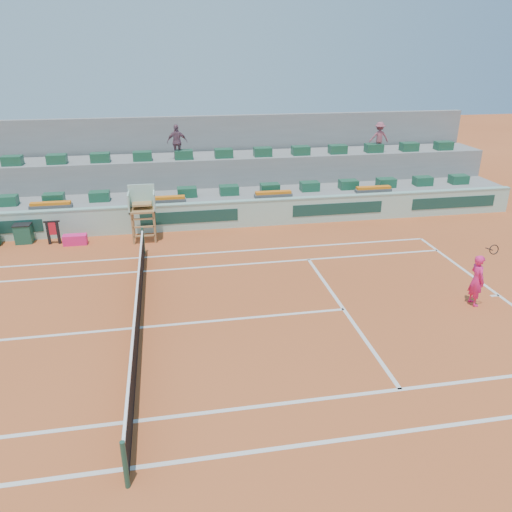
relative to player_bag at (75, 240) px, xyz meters
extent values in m
plane|color=#AC4A21|center=(2.90, -7.47, -0.22)|extent=(90.00, 90.00, 0.00)
cube|color=gray|center=(2.90, 3.23, 0.38)|extent=(36.00, 4.00, 1.20)
cube|color=gray|center=(2.90, 4.83, 1.08)|extent=(36.00, 2.40, 2.60)
cube|color=gray|center=(2.90, 6.43, 1.98)|extent=(36.00, 0.40, 4.40)
cube|color=#F92073|center=(0.00, 0.00, 0.00)|extent=(0.97, 0.43, 0.43)
imported|color=#774F61|center=(4.62, 4.24, 3.23)|extent=(1.00, 0.42, 1.70)
imported|color=#924956|center=(15.14, 4.24, 3.16)|extent=(1.06, 0.67, 1.56)
cube|color=silver|center=(14.78, -7.47, -0.21)|extent=(0.12, 10.97, 0.01)
cube|color=silver|center=(2.90, -12.95, -0.21)|extent=(23.77, 0.12, 0.01)
cube|color=silver|center=(2.90, -1.98, -0.21)|extent=(23.77, 0.12, 0.01)
cube|color=silver|center=(2.90, -11.58, -0.21)|extent=(23.77, 0.12, 0.01)
cube|color=silver|center=(2.90, -3.35, -0.21)|extent=(23.77, 0.12, 0.01)
cube|color=silver|center=(9.30, -7.47, -0.21)|extent=(0.12, 8.23, 0.01)
cube|color=silver|center=(2.90, -7.47, -0.21)|extent=(12.80, 0.12, 0.01)
cube|color=silver|center=(14.63, -7.47, -0.21)|extent=(0.30, 0.12, 0.01)
cube|color=black|center=(2.90, -7.47, 0.24)|extent=(0.03, 11.87, 0.92)
cube|color=white|center=(2.90, -7.47, 0.74)|extent=(0.06, 11.87, 0.07)
cylinder|color=#1D4432|center=(2.90, -13.40, 0.33)|extent=(0.10, 0.10, 1.10)
cylinder|color=#1D4432|center=(2.90, -1.53, 0.33)|extent=(0.10, 0.10, 1.10)
cube|color=#A3CEBA|center=(2.90, 1.03, 0.38)|extent=(36.00, 0.30, 1.20)
cube|color=#83AFA0|center=(2.90, 1.03, 1.01)|extent=(36.00, 0.34, 0.06)
cube|color=#163D34|center=(4.90, 0.87, 0.43)|extent=(4.40, 0.02, 0.56)
cube|color=#163D34|center=(11.90, 0.87, 0.43)|extent=(4.40, 0.02, 0.56)
cube|color=#163D34|center=(17.90, 0.87, 0.43)|extent=(4.40, 0.02, 0.56)
cube|color=olive|center=(2.45, -0.42, 0.46)|extent=(0.08, 0.08, 1.35)
cube|color=olive|center=(3.35, -0.42, 0.46)|extent=(0.08, 0.08, 1.35)
cube|color=olive|center=(2.45, 0.28, 0.46)|extent=(0.08, 0.08, 1.35)
cube|color=olive|center=(3.35, 0.28, 0.46)|extent=(0.08, 0.08, 1.35)
cube|color=olive|center=(2.90, -0.07, 1.17)|extent=(1.10, 0.90, 0.08)
cube|color=#A3CEBA|center=(2.90, 0.31, 1.68)|extent=(1.10, 0.08, 1.00)
cube|color=#A3CEBA|center=(2.38, -0.07, 1.53)|extent=(0.06, 0.90, 0.80)
cube|color=#A3CEBA|center=(3.42, -0.07, 1.53)|extent=(0.06, 0.90, 0.80)
cube|color=olive|center=(2.90, 0.03, 1.41)|extent=(0.80, 0.60, 0.08)
cube|color=olive|center=(2.90, -0.42, 0.13)|extent=(0.90, 0.08, 0.06)
cube|color=olive|center=(2.90, -0.42, 0.53)|extent=(0.90, 0.08, 0.06)
cube|color=olive|center=(2.90, -0.42, 0.88)|extent=(0.90, 0.08, 0.06)
cube|color=#1A4F34|center=(-3.10, 2.33, 1.20)|extent=(0.90, 0.60, 0.44)
cube|color=#1A4F34|center=(-1.10, 2.33, 1.20)|extent=(0.90, 0.60, 0.44)
cube|color=#1A4F34|center=(0.90, 2.33, 1.20)|extent=(0.90, 0.60, 0.44)
cube|color=#1A4F34|center=(2.90, 2.33, 1.20)|extent=(0.90, 0.60, 0.44)
cube|color=#1A4F34|center=(4.90, 2.33, 1.20)|extent=(0.90, 0.60, 0.44)
cube|color=#1A4F34|center=(6.90, 2.33, 1.20)|extent=(0.90, 0.60, 0.44)
cube|color=#1A4F34|center=(8.90, 2.33, 1.20)|extent=(0.90, 0.60, 0.44)
cube|color=#1A4F34|center=(10.90, 2.33, 1.20)|extent=(0.90, 0.60, 0.44)
cube|color=#1A4F34|center=(12.90, 2.33, 1.20)|extent=(0.90, 0.60, 0.44)
cube|color=#1A4F34|center=(14.90, 2.33, 1.20)|extent=(0.90, 0.60, 0.44)
cube|color=#1A4F34|center=(16.90, 2.33, 1.20)|extent=(0.90, 0.60, 0.44)
cube|color=#1A4F34|center=(18.90, 2.33, 1.20)|extent=(0.90, 0.60, 0.44)
cube|color=#1A4F34|center=(-3.10, 4.23, 2.60)|extent=(0.90, 0.60, 0.44)
cube|color=#1A4F34|center=(-1.10, 4.23, 2.60)|extent=(0.90, 0.60, 0.44)
cube|color=#1A4F34|center=(0.90, 4.23, 2.60)|extent=(0.90, 0.60, 0.44)
cube|color=#1A4F34|center=(2.90, 4.23, 2.60)|extent=(0.90, 0.60, 0.44)
cube|color=#1A4F34|center=(4.90, 4.23, 2.60)|extent=(0.90, 0.60, 0.44)
cube|color=#1A4F34|center=(6.90, 4.23, 2.60)|extent=(0.90, 0.60, 0.44)
cube|color=#1A4F34|center=(8.90, 4.23, 2.60)|extent=(0.90, 0.60, 0.44)
cube|color=#1A4F34|center=(10.90, 4.23, 2.60)|extent=(0.90, 0.60, 0.44)
cube|color=#1A4F34|center=(12.90, 4.23, 2.60)|extent=(0.90, 0.60, 0.44)
cube|color=#1A4F34|center=(14.90, 4.23, 2.60)|extent=(0.90, 0.60, 0.44)
cube|color=#1A4F34|center=(16.90, 4.23, 2.60)|extent=(0.90, 0.60, 0.44)
cube|color=#1A4F34|center=(18.90, 4.23, 2.60)|extent=(0.90, 0.60, 0.44)
cube|color=#4E4E4E|center=(-1.10, 1.53, 1.06)|extent=(1.80, 0.36, 0.16)
cube|color=orange|center=(-1.10, 1.53, 1.20)|extent=(1.70, 0.32, 0.12)
cube|color=#4E4E4E|center=(3.90, 1.53, 1.06)|extent=(1.80, 0.36, 0.16)
cube|color=orange|center=(3.90, 1.53, 1.20)|extent=(1.70, 0.32, 0.12)
cube|color=#4E4E4E|center=(8.90, 1.53, 1.06)|extent=(1.80, 0.36, 0.16)
cube|color=orange|center=(8.90, 1.53, 1.20)|extent=(1.70, 0.32, 0.12)
cube|color=#4E4E4E|center=(13.90, 1.53, 1.06)|extent=(1.80, 0.36, 0.16)
cube|color=orange|center=(13.90, 1.53, 1.20)|extent=(1.70, 0.32, 0.12)
cube|color=#184A37|center=(-2.16, 0.61, 0.18)|extent=(0.67, 0.58, 0.80)
cube|color=black|center=(-2.16, 0.61, 0.60)|extent=(0.71, 0.61, 0.04)
cube|color=black|center=(-1.08, 0.23, 0.28)|extent=(0.11, 0.11, 1.00)
cube|color=black|center=(-0.68, 0.23, 0.28)|extent=(0.11, 0.11, 1.00)
cube|color=black|center=(-0.88, 0.23, 0.78)|extent=(0.65, 0.09, 0.06)
cube|color=red|center=(-0.88, 0.21, 0.48)|extent=(0.48, 0.04, 0.56)
imported|color=#F92073|center=(13.56, -7.86, 0.64)|extent=(0.41, 0.63, 1.71)
cylinder|color=black|center=(13.56, -8.16, 1.83)|extent=(0.03, 0.35, 0.09)
torus|color=black|center=(13.56, -8.38, 1.90)|extent=(0.31, 0.08, 0.31)
camera|label=1|loc=(4.05, -20.78, 7.52)|focal=35.00mm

